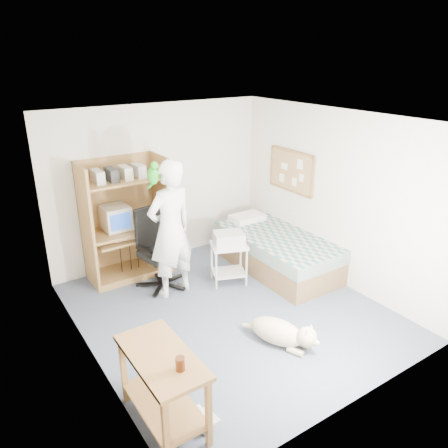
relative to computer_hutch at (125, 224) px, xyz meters
name	(u,v)px	position (x,y,z in m)	size (l,w,h in m)	color
floor	(230,311)	(0.70, -1.74, -0.82)	(4.00, 4.00, 0.00)	#464E5F
wall_back	(159,184)	(0.70, 0.26, 0.43)	(3.60, 0.02, 2.50)	silver
wall_right	(334,198)	(2.50, -1.74, 0.43)	(0.02, 4.00, 2.50)	silver
wall_left	(84,259)	(-1.10, -1.74, 0.43)	(0.02, 4.00, 2.50)	silver
ceiling	(231,119)	(0.70, -1.74, 1.68)	(3.60, 4.00, 0.02)	white
computer_hutch	(125,224)	(0.00, 0.00, 0.00)	(1.20, 0.63, 1.80)	olive
bed	(277,251)	(2.00, -1.12, -0.53)	(1.02, 2.02, 0.66)	brown
side_desk	(163,379)	(-0.85, -2.94, -0.33)	(0.50, 1.00, 0.75)	brown
corkboard	(291,171)	(2.47, -0.84, 0.63)	(0.04, 0.94, 0.66)	olive
office_chair	(159,259)	(0.24, -0.58, -0.41)	(0.65, 0.65, 1.16)	black
person	(171,230)	(0.30, -0.89, 0.14)	(0.70, 0.46, 1.92)	white
parrot	(153,174)	(0.10, -0.88, 0.94)	(0.14, 0.25, 0.39)	#178813
dog	(281,332)	(0.80, -2.65, -0.66)	(0.55, 0.93, 0.37)	#CDB489
printer_cart	(229,257)	(1.13, -1.07, -0.42)	(0.62, 0.56, 0.61)	silver
printer	(229,238)	(1.13, -1.07, -0.12)	(0.42, 0.32, 0.18)	#B7B7B2
crt_monitor	(116,218)	(-0.14, 0.01, 0.12)	(0.37, 0.40, 0.35)	beige
keyboard	(129,237)	(-0.01, -0.16, -0.15)	(0.45, 0.16, 0.03)	beige
pencil_cup	(151,221)	(0.38, -0.09, 0.00)	(0.08, 0.08, 0.12)	gold
drink_glass	(180,364)	(-0.80, -3.20, -0.01)	(0.08, 0.08, 0.12)	#3E190A
floor_box_a	(192,420)	(-0.66, -3.11, -0.77)	(0.25, 0.20, 0.10)	silver
floor_box_b	(206,421)	(-0.56, -3.18, -0.78)	(0.18, 0.22, 0.08)	#B2B2AD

